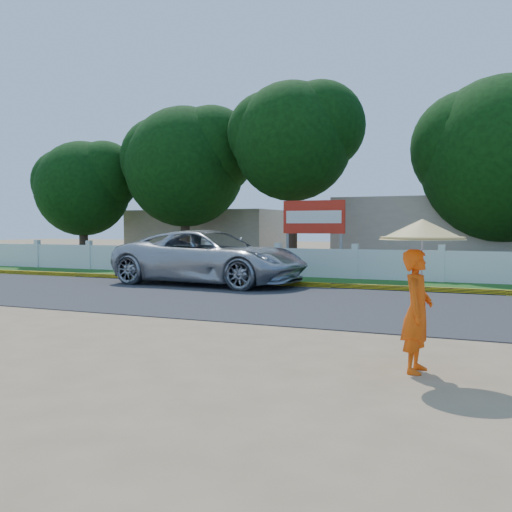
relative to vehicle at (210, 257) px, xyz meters
The scene contains 10 objects.
ground 8.60m from the vehicle, 62.07° to the right, with size 120.00×120.00×0.00m, color #9E8460.
road 5.12m from the vehicle, 37.35° to the right, with size 60.00×7.00×0.02m, color #38383A.
grass_verge 4.65m from the vehicle, 28.67° to the left, with size 60.00×3.50×0.03m, color #2D601E.
curb 4.12m from the vehicle, ahead, with size 40.00×0.18×0.16m, color yellow.
fence 5.43m from the vehicle, 42.26° to the left, with size 40.00×0.10×1.10m, color silver.
building_near 12.59m from the vehicle, 56.13° to the left, with size 10.00×6.00×3.20m, color #B7AD99.
building_far 12.93m from the vehicle, 117.64° to the left, with size 8.00×5.00×2.80m, color #B7AD99.
vehicle is the anchor object (origin of this frame).
monk_with_parasol 11.97m from the vehicle, 49.11° to the right, with size 1.12×1.12×2.03m.
billboard 5.33m from the vehicle, 66.15° to the left, with size 2.50×0.13×2.95m.
Camera 1 is at (4.77, -9.21, 1.94)m, focal length 40.00 mm.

